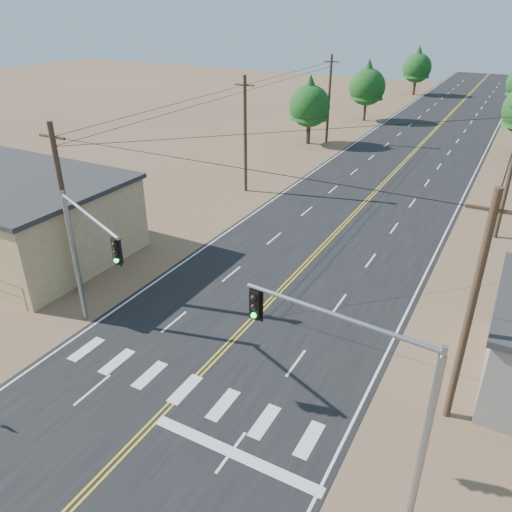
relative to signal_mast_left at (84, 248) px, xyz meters
The scene contains 11 objects.
road 22.25m from the signal_mast_left, 72.95° to the left, with size 15.00×200.00×0.02m, color black.
utility_pole_left_near 4.97m from the signal_mast_left, 146.55° to the left, with size 1.80×0.30×10.00m.
utility_pole_left_mid 23.11m from the signal_mast_left, 100.32° to the left, with size 1.80×0.30×10.00m.
utility_pole_left_far 42.94m from the signal_mast_left, 95.54° to the left, with size 1.80×0.30×10.00m.
utility_pole_right_near 17.08m from the signal_mast_left, ahead, with size 1.80×0.30×10.00m.
utility_pole_right_mid 28.30m from the signal_mast_left, 53.44° to the left, with size 1.80×0.30×10.00m.
signal_mast_left is the anchor object (origin of this frame).
signal_mast_right 14.94m from the signal_mast_left, 10.39° to the right, with size 6.50×0.85×7.21m.
tree_left_near 41.31m from the signal_mast_left, 98.09° to the left, with size 4.81×4.81×8.01m.
tree_left_mid 56.87m from the signal_mast_left, 93.88° to the left, with size 5.05×5.05×8.41m.
tree_left_far 82.44m from the signal_mast_left, 91.84° to the left, with size 5.05×5.05×8.41m.
Camera 1 is at (10.91, -5.45, 15.46)m, focal length 35.00 mm.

